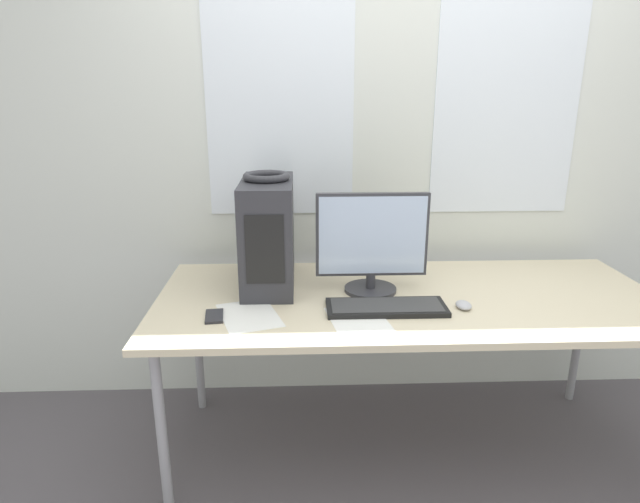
{
  "coord_description": "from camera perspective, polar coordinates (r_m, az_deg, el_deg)",
  "views": [
    {
      "loc": [
        -0.46,
        -1.64,
        1.61
      ],
      "look_at": [
        -0.38,
        0.45,
        0.96
      ],
      "focal_mm": 30.0,
      "sensor_mm": 36.0,
      "label": 1
    }
  ],
  "objects": [
    {
      "name": "paper_sheet_front",
      "position": [
        2.04,
        4.2,
        -7.41
      ],
      "size": [
        0.26,
        0.33,
        0.0
      ],
      "rotation": [
        0.0,
        0.0,
        0.17
      ],
      "color": "white",
      "rests_on": "desk"
    },
    {
      "name": "monitor_main",
      "position": [
        2.26,
        5.54,
        0.93
      ],
      "size": [
        0.47,
        0.22,
        0.43
      ],
      "color": "#333338",
      "rests_on": "desk"
    },
    {
      "name": "headphones",
      "position": [
        2.3,
        -5.73,
        7.97
      ],
      "size": [
        0.2,
        0.2,
        0.03
      ],
      "color": "#333338",
      "rests_on": "pc_tower"
    },
    {
      "name": "pc_tower",
      "position": [
        2.35,
        -5.55,
        1.93
      ],
      "size": [
        0.22,
        0.49,
        0.47
      ],
      "color": "#2D2D33",
      "rests_on": "desk"
    },
    {
      "name": "mouse",
      "position": [
        2.22,
        15.07,
        -5.54
      ],
      "size": [
        0.06,
        0.09,
        0.03
      ],
      "color": "#B2B2B7",
      "rests_on": "desk"
    },
    {
      "name": "wall_back",
      "position": [
        2.73,
        7.64,
        11.57
      ],
      "size": [
        8.0,
        0.07,
        2.7
      ],
      "color": "silver",
      "rests_on": "ground_plane"
    },
    {
      "name": "paper_sheet_left",
      "position": [
        2.1,
        -7.57,
        -6.75
      ],
      "size": [
        0.29,
        0.35,
        0.0
      ],
      "rotation": [
        0.0,
        0.0,
        0.31
      ],
      "color": "white",
      "rests_on": "desk"
    },
    {
      "name": "keyboard",
      "position": [
        2.15,
        7.09,
        -5.92
      ],
      "size": [
        0.47,
        0.18,
        0.02
      ],
      "color": "black",
      "rests_on": "desk"
    },
    {
      "name": "desk",
      "position": [
        2.33,
        9.43,
        -5.65
      ],
      "size": [
        2.13,
        0.91,
        0.76
      ],
      "color": "beige",
      "rests_on": "ground_plane"
    },
    {
      "name": "cell_phone",
      "position": [
        2.11,
        -11.21,
        -6.79
      ],
      "size": [
        0.08,
        0.13,
        0.01
      ],
      "rotation": [
        0.0,
        0.0,
        0.12
      ],
      "color": "#232328",
      "rests_on": "desk"
    }
  ]
}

